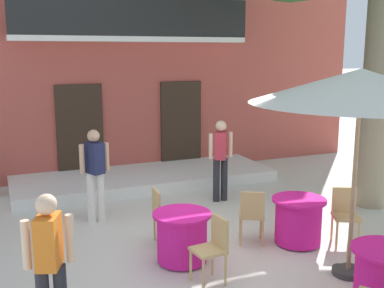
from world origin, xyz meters
TOP-DOWN VIEW (x-y plane):
  - ground_plane at (0.00, 0.00)m, footprint 120.00×120.00m
  - building_facade at (0.06, 6.99)m, footprint 13.00×5.09m
  - entrance_step_platform at (0.06, 3.99)m, footprint 6.00×2.03m
  - cafe_table_near_tree at (1.28, -0.37)m, footprint 0.86×0.86m
  - cafe_chair_near_tree_0 at (0.57, -0.09)m, footprint 0.54×0.54m
  - cafe_chair_near_tree_1 at (1.98, -0.63)m, footprint 0.54×0.54m
  - cafe_table_middle at (-0.69, -0.26)m, footprint 0.86×0.86m
  - cafe_chair_middle_0 at (-0.73, 0.49)m, footprint 0.42×0.42m
  - cafe_chair_middle_1 at (-0.54, -1.00)m, footprint 0.44×0.44m
  - cafe_umbrella at (1.29, -1.54)m, footprint 2.90×2.90m
  - pedestrian_near_entrance at (-1.51, 1.91)m, footprint 0.53×0.40m
  - pedestrian_mid_plaza at (1.11, 2.13)m, footprint 0.53×0.40m
  - pedestrian_by_tree at (-2.68, -1.52)m, footprint 0.53×0.40m

SIDE VIEW (x-z plane):
  - ground_plane at x=0.00m, z-range 0.00..0.00m
  - entrance_step_platform at x=0.06m, z-range 0.00..0.25m
  - cafe_table_near_tree at x=1.28m, z-range 0.01..0.77m
  - cafe_table_middle at x=-0.69m, z-range 0.01..0.77m
  - cafe_chair_near_tree_0 at x=0.57m, z-range 0.07..0.98m
  - cafe_chair_near_tree_1 at x=1.98m, z-range 0.07..0.98m
  - cafe_chair_middle_0 at x=-0.73m, z-range 0.07..0.98m
  - cafe_chair_middle_1 at x=-0.54m, z-range 0.07..0.98m
  - pedestrian_by_tree at x=-2.68m, z-range 0.11..1.75m
  - pedestrian_mid_plaza at x=1.11m, z-range 0.11..1.80m
  - pedestrian_near_entrance at x=-1.51m, z-range 0.11..1.82m
  - cafe_umbrella at x=1.29m, z-range 1.19..4.04m
  - building_facade at x=0.06m, z-range 0.00..7.50m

